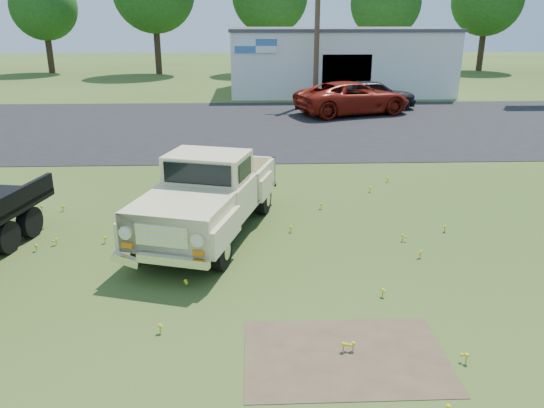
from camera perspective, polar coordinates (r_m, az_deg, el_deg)
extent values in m
plane|color=#344E19|center=(10.75, -2.85, -6.94)|extent=(140.00, 140.00, 0.00)
cube|color=black|center=(25.10, -2.63, 8.42)|extent=(90.00, 14.00, 0.02)
cube|color=brown|center=(8.28, 7.87, -15.93)|extent=(3.00, 2.00, 0.01)
cube|color=brown|center=(14.14, -10.89, -0.67)|extent=(2.20, 1.60, 0.01)
cube|color=silver|center=(37.21, 6.98, 14.99)|extent=(14.00, 8.00, 4.00)
cube|color=#3F3F44|center=(37.11, 7.11, 18.14)|extent=(14.20, 8.20, 0.20)
cube|color=black|center=(33.36, 8.03, 13.76)|extent=(3.00, 0.10, 2.20)
cube|color=white|center=(32.63, -1.77, 16.63)|extent=(2.50, 0.08, 0.80)
cylinder|color=#4E3824|center=(31.87, 4.89, 18.85)|extent=(0.30, 0.30, 9.00)
cylinder|color=#342418|center=(53.88, -22.78, 14.60)|extent=(0.56, 0.56, 3.24)
sphere|color=#1D4513|center=(53.80, -23.36, 18.89)|extent=(5.76, 5.76, 5.76)
cylinder|color=#342418|center=(49.89, -12.18, 15.77)|extent=(0.56, 0.56, 3.96)
cylinder|color=#342418|center=(50.26, -0.21, 16.11)|extent=(0.56, 0.56, 3.78)
cylinder|color=#342418|center=(50.16, 11.79, 15.51)|extent=(0.56, 0.56, 3.42)
sphere|color=#1D4513|center=(50.08, 12.14, 20.41)|extent=(6.08, 6.08, 6.08)
cylinder|color=#342418|center=(55.69, 21.56, 15.05)|extent=(0.56, 0.56, 3.60)
sphere|color=#1D4513|center=(55.64, 22.16, 19.66)|extent=(6.40, 6.40, 6.40)
imported|color=maroon|center=(28.32, 8.70, 11.20)|extent=(6.60, 4.63, 1.67)
imported|color=black|center=(30.28, 10.80, 11.51)|extent=(4.77, 2.19, 1.58)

